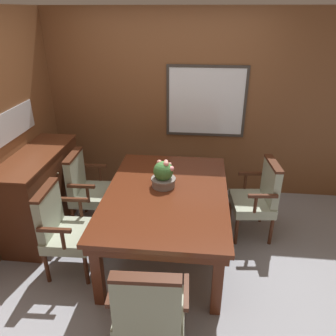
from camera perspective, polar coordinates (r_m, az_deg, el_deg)
ground_plane at (r=3.65m, az=-1.85°, el=-15.25°), size 14.00×14.00×0.00m
wall_back at (r=4.47m, az=0.73°, el=10.67°), size 7.20×0.08×2.45m
dining_table at (r=3.40m, az=-0.26°, el=-5.48°), size 1.24×1.81×0.72m
chair_left_near at (r=3.39m, az=-17.88°, el=-9.65°), size 0.47×0.56×0.92m
chair_right_far at (r=3.86m, az=15.53°, el=-4.67°), size 0.49×0.58×0.92m
chair_left_far at (r=4.02m, az=-14.07°, el=-3.14°), size 0.46×0.56×0.92m
chair_head_near at (r=2.51m, az=-3.32°, el=-23.42°), size 0.57×0.47×0.92m
potted_plant at (r=3.40m, az=-0.79°, el=-1.24°), size 0.26×0.26×0.30m
sideboard_cabinet at (r=4.10m, az=-21.11°, el=-3.92°), size 0.48×1.31×0.96m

